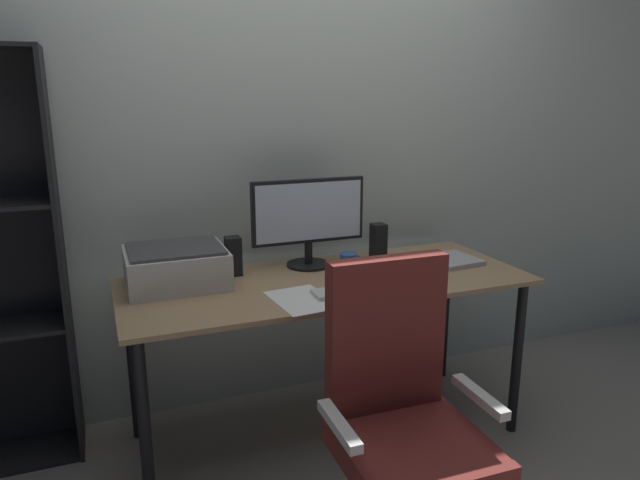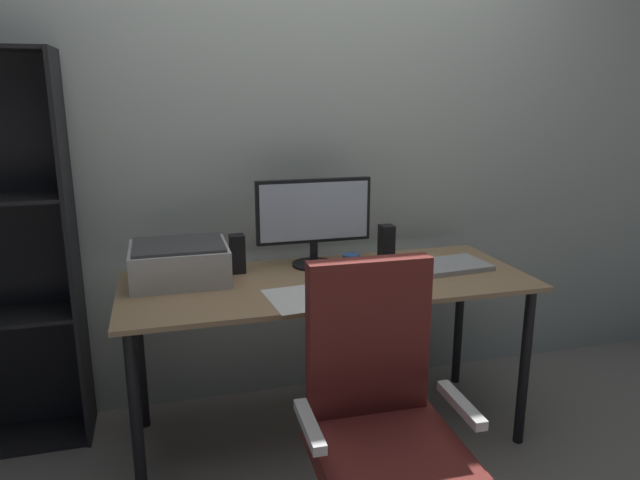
{
  "view_description": "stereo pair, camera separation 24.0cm",
  "coord_description": "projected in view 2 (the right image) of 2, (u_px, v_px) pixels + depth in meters",
  "views": [
    {
      "loc": [
        -0.89,
        -2.19,
        1.52
      ],
      "look_at": [
        -0.04,
        -0.03,
        0.92
      ],
      "focal_mm": 32.71,
      "sensor_mm": 36.0,
      "label": 1
    },
    {
      "loc": [
        -0.66,
        -2.27,
        1.52
      ],
      "look_at": [
        -0.04,
        -0.03,
        0.92
      ],
      "focal_mm": 32.71,
      "sensor_mm": 36.0,
      "label": 2
    }
  ],
  "objects": [
    {
      "name": "monitor",
      "position": [
        314.0,
        217.0,
        2.62
      ],
      "size": [
        0.53,
        0.2,
        0.4
      ],
      "color": "black",
      "rests_on": "desk"
    },
    {
      "name": "office_chair",
      "position": [
        380.0,
        440.0,
        1.82
      ],
      "size": [
        0.54,
        0.54,
        1.01
      ],
      "rotation": [
        0.0,
        0.0,
        -0.02
      ],
      "color": "silver",
      "rests_on": "ground"
    },
    {
      "name": "ground_plane",
      "position": [
        327.0,
        433.0,
        2.66
      ],
      "size": [
        12.0,
        12.0,
        0.0
      ],
      "primitive_type": "plane",
      "color": "gray"
    },
    {
      "name": "paper_sheet",
      "position": [
        297.0,
        299.0,
        2.24
      ],
      "size": [
        0.24,
        0.31,
        0.0
      ],
      "primitive_type": "cube",
      "rotation": [
        0.0,
        0.0,
        0.09
      ],
      "color": "white",
      "rests_on": "desk"
    },
    {
      "name": "mouse",
      "position": [
        397.0,
        286.0,
        2.34
      ],
      "size": [
        0.07,
        0.1,
        0.03
      ],
      "primitive_type": "cube",
      "rotation": [
        0.0,
        0.0,
        0.18
      ],
      "color": "black",
      "rests_on": "desk"
    },
    {
      "name": "speaker_left",
      "position": [
        237.0,
        254.0,
        2.55
      ],
      "size": [
        0.06,
        0.07,
        0.17
      ],
      "primitive_type": "cube",
      "color": "black",
      "rests_on": "desk"
    },
    {
      "name": "keyboard",
      "position": [
        345.0,
        292.0,
        2.29
      ],
      "size": [
        0.29,
        0.12,
        0.02
      ],
      "primitive_type": "cube",
      "rotation": [
        0.0,
        0.0,
        -0.03
      ],
      "color": "silver",
      "rests_on": "desk"
    },
    {
      "name": "back_wall",
      "position": [
        298.0,
        137.0,
        2.83
      ],
      "size": [
        6.4,
        0.1,
        2.6
      ],
      "primitive_type": "cube",
      "color": "beige",
      "rests_on": "ground"
    },
    {
      "name": "coffee_mug",
      "position": [
        351.0,
        264.0,
        2.53
      ],
      "size": [
        0.09,
        0.07,
        0.09
      ],
      "color": "#285193",
      "rests_on": "desk"
    },
    {
      "name": "speaker_right",
      "position": [
        386.0,
        243.0,
        2.73
      ],
      "size": [
        0.06,
        0.07,
        0.17
      ],
      "primitive_type": "cube",
      "color": "black",
      "rests_on": "desk"
    },
    {
      "name": "laptop",
      "position": [
        451.0,
        265.0,
        2.64
      ],
      "size": [
        0.34,
        0.26,
        0.02
      ],
      "primitive_type": "cube",
      "rotation": [
        0.0,
        0.0,
        0.09
      ],
      "color": "#B7BABC",
      "rests_on": "desk"
    },
    {
      "name": "printer",
      "position": [
        179.0,
        262.0,
        2.44
      ],
      "size": [
        0.4,
        0.34,
        0.16
      ],
      "color": "silver",
      "rests_on": "desk"
    },
    {
      "name": "desk",
      "position": [
        328.0,
        297.0,
        2.5
      ],
      "size": [
        1.72,
        0.7,
        0.74
      ],
      "color": "tan",
      "rests_on": "ground"
    }
  ]
}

